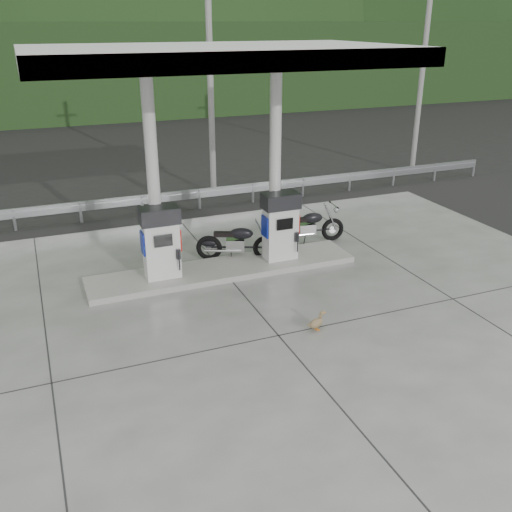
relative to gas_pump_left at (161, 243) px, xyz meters
name	(u,v)px	position (x,y,z in m)	size (l,w,h in m)	color
ground	(260,315)	(1.60, -2.50, -1.07)	(160.00, 160.00, 0.00)	black
forecourt_apron	(260,315)	(1.60, -2.50, -1.06)	(18.00, 14.00, 0.02)	slate
pump_island	(224,269)	(1.60, 0.00, -0.98)	(7.00, 1.40, 0.15)	gray
gas_pump_left	(161,243)	(0.00, 0.00, 0.00)	(0.95, 0.55, 1.80)	silver
gas_pump_right	(280,226)	(3.20, 0.00, 0.00)	(0.95, 0.55, 1.80)	silver
canopy_column_left	(153,175)	(0.00, 0.40, 1.60)	(0.30, 0.30, 5.00)	silver
canopy_column_right	(275,163)	(3.20, 0.40, 1.60)	(0.30, 0.30, 5.00)	silver
canopy_roof	(219,55)	(1.60, 0.00, 4.30)	(8.50, 5.00, 0.40)	silver
guardrail	(171,192)	(1.60, 5.50, -0.36)	(26.00, 0.16, 1.42)	gray
road	(150,186)	(1.60, 9.00, -1.07)	(60.00, 7.00, 0.01)	black
utility_pole_b	(211,85)	(3.60, 7.00, 2.93)	(0.22, 0.22, 8.00)	gray
utility_pole_c	(422,76)	(12.60, 7.00, 2.93)	(0.22, 0.22, 8.00)	gray
tree_band	(86,71)	(1.60, 27.50, 1.93)	(80.00, 6.00, 6.00)	black
forested_hills	(58,79)	(1.60, 57.50, -1.07)	(100.00, 40.00, 140.00)	black
motorcycle_left	(237,243)	(2.22, 0.64, -0.55)	(2.10, 0.66, 1.00)	black
motorcycle_right	(309,227)	(4.61, 1.09, -0.56)	(2.06, 0.65, 0.98)	black
duck	(316,323)	(2.42, -3.60, -0.88)	(0.46, 0.13, 0.33)	brown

